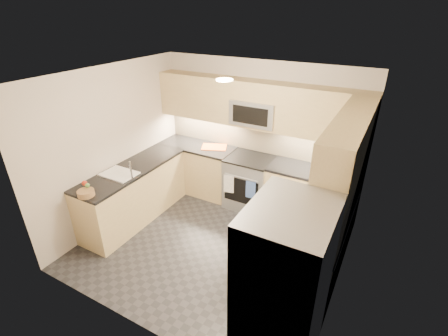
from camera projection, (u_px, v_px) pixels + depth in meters
floor at (213, 244)px, 4.93m from camera, size 3.60×3.20×0.00m
ceiling at (210, 77)px, 3.80m from camera, size 3.60×3.20×0.02m
wall_back at (259, 134)px, 5.62m from camera, size 3.60×0.02×2.50m
wall_front at (126, 239)px, 3.11m from camera, size 3.60×0.02×2.50m
wall_left at (114, 146)px, 5.14m from camera, size 0.02×3.20×2.50m
wall_right at (351, 208)px, 3.59m from camera, size 0.02×3.20×2.50m
base_cab_back_left at (198, 169)px, 6.21m from camera, size 1.42×0.60×0.90m
base_cab_back_right at (311, 198)px, 5.27m from camera, size 1.42×0.60×0.90m
base_cab_right at (318, 247)px, 4.20m from camera, size 0.60×1.70×0.90m
base_cab_peninsula at (135, 194)px, 5.37m from camera, size 0.60×2.00×0.90m
countertop_back_left at (197, 146)px, 6.00m from camera, size 1.42×0.63×0.04m
countertop_back_right at (314, 172)px, 5.06m from camera, size 1.42×0.63×0.04m
countertop_right at (323, 217)px, 3.99m from camera, size 0.63×1.70×0.04m
countertop_peninsula at (131, 169)px, 5.16m from camera, size 0.63×2.00×0.04m
upper_cab_back at (256, 104)px, 5.22m from camera, size 3.60×0.35×0.75m
upper_cab_right at (348, 148)px, 3.62m from camera, size 0.35×1.95×0.75m
backsplash_back at (258, 137)px, 5.64m from camera, size 3.60×0.01×0.51m
backsplash_right at (356, 193)px, 3.97m from camera, size 0.01×2.30×0.51m
gas_range at (249, 182)px, 5.72m from camera, size 0.76×0.65×0.91m
range_cooktop at (250, 159)px, 5.51m from camera, size 0.76×0.65×0.03m
oven_door_glass at (241, 191)px, 5.46m from camera, size 0.62×0.02×0.45m
oven_handle at (241, 178)px, 5.33m from camera, size 0.60×0.02×0.02m
microwave at (255, 112)px, 5.26m from camera, size 0.76×0.40×0.40m
microwave_door at (250, 116)px, 5.10m from camera, size 0.60×0.01×0.28m
refrigerator at (283, 290)px, 3.00m from camera, size 0.70×0.90×1.80m
fridge_handle_left at (239, 284)px, 3.00m from camera, size 0.02×0.02×1.20m
fridge_handle_right at (255, 260)px, 3.28m from camera, size 0.02×0.02×1.20m
sink_basin at (120, 178)px, 4.98m from camera, size 0.52×0.38×0.16m
faucet at (131, 170)px, 4.78m from camera, size 0.03×0.03×0.28m
utensil_bowl at (332, 170)px, 4.90m from camera, size 0.31×0.31×0.16m
cutting_board at (214, 147)px, 5.89m from camera, size 0.53×0.46×0.01m
fruit_basket at (86, 193)px, 4.38m from camera, size 0.26×0.26×0.08m
fruit_apple at (84, 183)px, 4.48m from camera, size 0.07×0.07×0.07m
fruit_pear at (87, 185)px, 4.43m from camera, size 0.06×0.06×0.06m
dish_towel_check at (229, 184)px, 5.48m from camera, size 0.17×0.05×0.33m
dish_towel_blue at (251, 190)px, 5.31m from camera, size 0.16×0.03×0.31m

